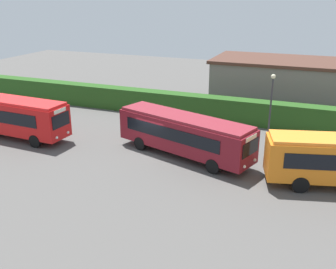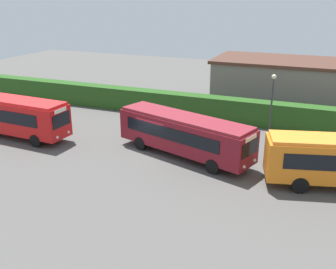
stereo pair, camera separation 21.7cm
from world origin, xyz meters
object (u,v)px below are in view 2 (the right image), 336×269
bus_maroon (184,133)px  person_left (22,114)px  bus_red (17,115)px  lamppost (272,98)px

bus_maroon → person_left: size_ratio=6.45×
person_left → bus_red: bearing=94.6°
bus_red → lamppost: bearing=25.0°
bus_maroon → person_left: 16.11m
bus_maroon → person_left: bus_maroon is taller
bus_maroon → lamppost: (5.00, 6.22, 1.51)m
person_left → lamppost: lamppost is taller
bus_red → lamppost: size_ratio=1.79×
person_left → lamppost: 21.62m
bus_red → bus_maroon: bearing=8.6°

